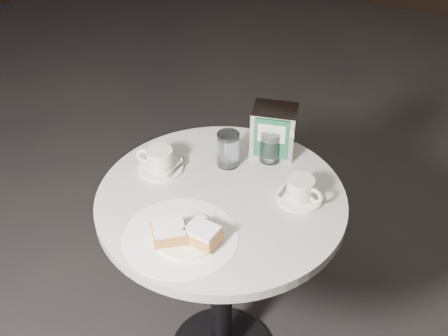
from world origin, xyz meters
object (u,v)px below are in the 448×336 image
Objects in this scene: cafe_table at (221,246)px; water_glass_right at (271,145)px; beignet_plate at (186,234)px; coffee_cup_right at (301,191)px; napkin_dispenser at (274,131)px; coffee_cup_left at (160,161)px; water_glass_left at (228,150)px.

water_glass_right is (0.06, 0.22, 0.25)m from cafe_table.
cafe_table is 6.96× the size of water_glass_right.
beignet_plate is (-0.01, -0.19, 0.22)m from cafe_table.
napkin_dispenser is at bearing 148.12° from coffee_cup_right.
water_glass_right reaches higher than beignet_plate.
beignet_plate is 0.42m from water_glass_right.
beignet_plate is at bearing -57.20° from coffee_cup_left.
beignet_plate is 1.94× the size of water_glass_left.
coffee_cup_right is at bearing 21.23° from cafe_table.
coffee_cup_right is 0.20m from water_glass_right.
water_glass_left is at bearing -175.93° from coffee_cup_right.
water_glass_left is (0.17, 0.11, 0.02)m from coffee_cup_left.
water_glass_left is 0.13m from water_glass_right.
coffee_cup_right reaches higher than beignet_plate.
beignet_plate is at bearing -99.82° from water_glass_right.
cafe_table is at bearing -140.04° from coffee_cup_right.
beignet_plate is at bearing -110.27° from napkin_dispenser.
beignet_plate is at bearing -109.14° from coffee_cup_right.
cafe_table is 0.38m from napkin_dispenser.
napkin_dispenser is (-0.01, 0.04, 0.02)m from water_glass_right.
cafe_table is at bearing 87.54° from beignet_plate.
water_glass_right is 0.71× the size of napkin_dispenser.
napkin_dispenser reaches higher than beignet_plate.
beignet_plate is 0.34m from water_glass_left.
beignet_plate is 1.37× the size of coffee_cup_left.
water_glass_left is at bearing 106.45° from cafe_table.
cafe_table is 0.32m from coffee_cup_left.
coffee_cup_left is 1.42× the size of water_glass_right.
cafe_table is 0.29m from beignet_plate.
water_glass_left is at bearing 22.66° from coffee_cup_left.
cafe_table is 4.92× the size of napkin_dispenser.
coffee_cup_right is (0.21, 0.27, 0.01)m from beignet_plate.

